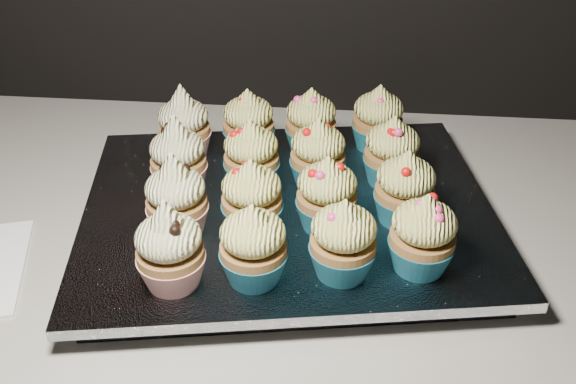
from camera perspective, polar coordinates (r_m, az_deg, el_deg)
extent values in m
cube|color=beige|center=(0.74, 10.96, -5.06)|extent=(2.44, 0.64, 0.04)
cube|color=black|center=(0.72, 0.00, -2.58)|extent=(0.46, 0.38, 0.02)
cube|color=silver|center=(0.71, 0.00, -1.48)|extent=(0.50, 0.42, 0.01)
cone|color=#A41F16|center=(0.60, -10.23, -6.82)|extent=(0.06, 0.06, 0.03)
ellipsoid|color=beige|center=(0.58, -10.60, -3.97)|extent=(0.06, 0.06, 0.04)
cone|color=beige|center=(0.56, -10.90, -1.72)|extent=(0.03, 0.03, 0.03)
cone|color=#1B6A83|center=(0.60, -3.05, -6.54)|extent=(0.06, 0.06, 0.03)
ellipsoid|color=#F2EC7A|center=(0.58, -3.16, -3.66)|extent=(0.06, 0.06, 0.04)
cone|color=#F2EC7A|center=(0.56, -3.23, -1.81)|extent=(0.03, 0.03, 0.02)
cone|color=#1B6A83|center=(0.61, 4.82, -6.04)|extent=(0.06, 0.06, 0.03)
ellipsoid|color=#F2EC7A|center=(0.58, 4.99, -3.18)|extent=(0.06, 0.06, 0.04)
cone|color=#F2EC7A|center=(0.57, 5.11, -1.34)|extent=(0.03, 0.03, 0.02)
cone|color=#1B6A83|center=(0.62, 11.64, -5.47)|extent=(0.06, 0.06, 0.03)
ellipsoid|color=#F2EC7A|center=(0.60, 12.05, -2.67)|extent=(0.06, 0.06, 0.04)
cone|color=#F2EC7A|center=(0.59, 12.32, -0.87)|extent=(0.03, 0.03, 0.02)
cone|color=#A41F16|center=(0.66, -9.70, -2.37)|extent=(0.06, 0.06, 0.03)
ellipsoid|color=beige|center=(0.64, -10.02, 0.35)|extent=(0.06, 0.06, 0.04)
cone|color=beige|center=(0.63, -10.26, 2.48)|extent=(0.03, 0.03, 0.03)
cone|color=#1B6A83|center=(0.66, -3.17, -2.23)|extent=(0.06, 0.06, 0.03)
ellipsoid|color=#F2EC7A|center=(0.64, -3.28, 0.52)|extent=(0.06, 0.06, 0.04)
cone|color=#F2EC7A|center=(0.62, -3.34, 2.28)|extent=(0.03, 0.03, 0.02)
cone|color=#1B6A83|center=(0.66, 3.40, -1.94)|extent=(0.06, 0.06, 0.03)
ellipsoid|color=#F2EC7A|center=(0.64, 3.51, 0.80)|extent=(0.06, 0.06, 0.04)
cone|color=#F2EC7A|center=(0.63, 3.58, 2.55)|extent=(0.03, 0.03, 0.02)
cone|color=#1B6A83|center=(0.68, 10.15, -1.35)|extent=(0.06, 0.06, 0.03)
ellipsoid|color=#F2EC7A|center=(0.66, 10.48, 1.33)|extent=(0.06, 0.06, 0.04)
cone|color=#F2EC7A|center=(0.65, 10.68, 3.04)|extent=(0.03, 0.03, 0.02)
cone|color=#A41F16|center=(0.73, -9.56, 1.30)|extent=(0.06, 0.06, 0.03)
ellipsoid|color=beige|center=(0.71, -9.85, 3.88)|extent=(0.06, 0.06, 0.04)
cone|color=beige|center=(0.70, -10.07, 5.87)|extent=(0.03, 0.03, 0.03)
cone|color=#1B6A83|center=(0.73, -3.22, 1.60)|extent=(0.06, 0.06, 0.03)
ellipsoid|color=#F2EC7A|center=(0.71, -3.32, 4.20)|extent=(0.06, 0.06, 0.04)
cone|color=#F2EC7A|center=(0.70, -3.38, 5.84)|extent=(0.03, 0.03, 0.02)
cone|color=#1B6A83|center=(0.73, 2.62, 1.74)|extent=(0.06, 0.06, 0.03)
ellipsoid|color=#F2EC7A|center=(0.71, 2.70, 4.33)|extent=(0.06, 0.06, 0.04)
cone|color=#F2EC7A|center=(0.70, 2.75, 5.97)|extent=(0.03, 0.03, 0.02)
cone|color=#1B6A83|center=(0.74, 9.04, 1.93)|extent=(0.06, 0.06, 0.03)
ellipsoid|color=#F2EC7A|center=(0.72, 9.30, 4.48)|extent=(0.06, 0.06, 0.04)
cone|color=#F2EC7A|center=(0.71, 9.47, 6.09)|extent=(0.03, 0.03, 0.02)
cone|color=#A41F16|center=(0.79, -9.06, 4.25)|extent=(0.06, 0.06, 0.03)
ellipsoid|color=beige|center=(0.78, -9.31, 6.68)|extent=(0.06, 0.06, 0.04)
cone|color=beige|center=(0.76, -9.50, 8.54)|extent=(0.03, 0.03, 0.03)
cone|color=#1B6A83|center=(0.79, -3.47, 4.58)|extent=(0.06, 0.06, 0.03)
ellipsoid|color=#F2EC7A|center=(0.77, -3.57, 7.02)|extent=(0.06, 0.06, 0.04)
cone|color=#F2EC7A|center=(0.76, -3.63, 8.56)|extent=(0.03, 0.03, 0.02)
cone|color=#1B6A83|center=(0.79, 2.02, 4.70)|extent=(0.06, 0.06, 0.03)
ellipsoid|color=#F2EC7A|center=(0.78, 2.08, 7.14)|extent=(0.06, 0.06, 0.04)
cone|color=#F2EC7A|center=(0.77, 2.11, 8.68)|extent=(0.03, 0.03, 0.02)
cone|color=#1B6A83|center=(0.81, 7.86, 4.96)|extent=(0.06, 0.06, 0.03)
ellipsoid|color=#F2EC7A|center=(0.79, 8.07, 7.36)|extent=(0.06, 0.06, 0.04)
cone|color=#F2EC7A|center=(0.78, 8.21, 8.86)|extent=(0.03, 0.03, 0.02)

